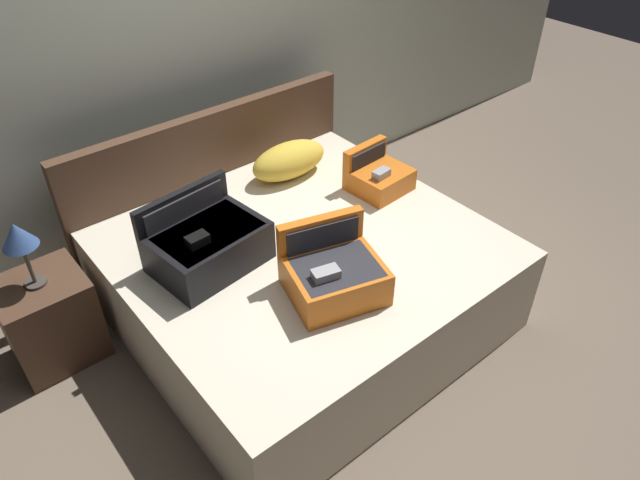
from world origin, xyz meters
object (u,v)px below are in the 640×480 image
object	(u,v)px
bed	(305,281)
hard_case_small	(379,176)
nightstand	(50,319)
pillow_near_headboard	(289,160)
hard_case_large	(207,244)
table_lamp	(18,238)
hard_case_medium	(334,274)

from	to	relation	value
bed	hard_case_small	size ratio (longest dim) A/B	5.45
nightstand	pillow_near_headboard	bearing A→B (deg)	-1.13
hard_case_large	hard_case_small	distance (m)	1.16
pillow_near_headboard	table_lamp	bearing A→B (deg)	178.87
hard_case_large	pillow_near_headboard	distance (m)	0.94
hard_case_large	hard_case_medium	xyz separation A→B (m)	(0.35, -0.57, -0.02)
bed	table_lamp	distance (m)	1.47
hard_case_large	pillow_near_headboard	size ratio (longest dim) A/B	1.16
hard_case_medium	nightstand	xyz separation A→B (m)	(-1.09, 1.03, -0.40)
hard_case_small	pillow_near_headboard	distance (m)	0.57
hard_case_large	hard_case_small	bearing A→B (deg)	-8.91
hard_case_medium	table_lamp	bearing A→B (deg)	152.92
nightstand	table_lamp	distance (m)	0.54
hard_case_small	nightstand	size ratio (longest dim) A/B	0.68
pillow_near_headboard	nightstand	size ratio (longest dim) A/B	1.01
hard_case_large	table_lamp	distance (m)	0.88
bed	nightstand	world-z (taller)	bed
hard_case_small	table_lamp	bearing A→B (deg)	161.55
bed	table_lamp	size ratio (longest dim) A/B	5.04
hard_case_large	pillow_near_headboard	xyz separation A→B (m)	(0.84, 0.43, -0.02)
bed	nightstand	xyz separation A→B (m)	(-1.22, 0.64, -0.02)
bed	hard_case_medium	world-z (taller)	hard_case_medium
hard_case_large	nightstand	size ratio (longest dim) A/B	1.17
hard_case_small	pillow_near_headboard	size ratio (longest dim) A/B	0.67
hard_case_medium	pillow_near_headboard	size ratio (longest dim) A/B	1.02
hard_case_large	nightstand	distance (m)	0.97
bed	pillow_near_headboard	bearing A→B (deg)	59.34
hard_case_medium	nightstand	world-z (taller)	hard_case_medium
bed	nightstand	bearing A→B (deg)	152.50
hard_case_small	pillow_near_headboard	world-z (taller)	hard_case_small
nightstand	table_lamp	world-z (taller)	table_lamp
bed	hard_case_small	xyz separation A→B (m)	(0.68, 0.14, 0.36)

